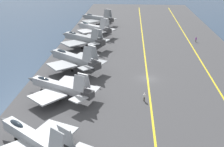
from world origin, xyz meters
name	(u,v)px	position (x,y,z in m)	size (l,w,h in m)	color
ground_plane	(147,80)	(0.00, 0.00, 0.00)	(2000.00, 2000.00, 0.00)	navy
carrier_deck	(148,79)	(0.00, 0.00, 0.20)	(210.23, 51.68, 0.40)	#424244
deck_stripe_foul_line	(213,80)	(0.00, -14.21, 0.40)	(189.20, 0.36, 0.01)	yellow
deck_stripe_centerline	(148,79)	(0.00, 0.00, 0.40)	(189.20, 0.36, 0.01)	yellow
parked_jet_second	(35,140)	(-27.21, 16.34, 2.87)	(13.09, 15.65, 6.53)	#9EA3A8
parked_jet_third	(60,87)	(-10.27, 17.20, 2.65)	(13.02, 15.60, 5.89)	#A8AAAF
parked_jet_fourth	(73,59)	(4.35, 17.46, 3.16)	(13.99, 15.96, 6.98)	#93999E
parked_jet_fifth	(82,38)	(22.28, 18.28, 3.10)	(14.14, 16.06, 6.23)	gray
parked_jet_sixth	(93,28)	(36.22, 16.83, 3.04)	(13.48, 15.04, 6.55)	#A8AAAF
parked_jet_seventh	(97,18)	(52.44, 17.47, 3.01)	(13.63, 15.33, 6.58)	gray
crew_white_vest	(144,97)	(-10.64, 1.16, 1.34)	(0.31, 0.42, 1.70)	#383328
crew_purple_vest	(196,39)	(30.17, -16.67, 1.30)	(0.32, 0.42, 1.64)	#4C473D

